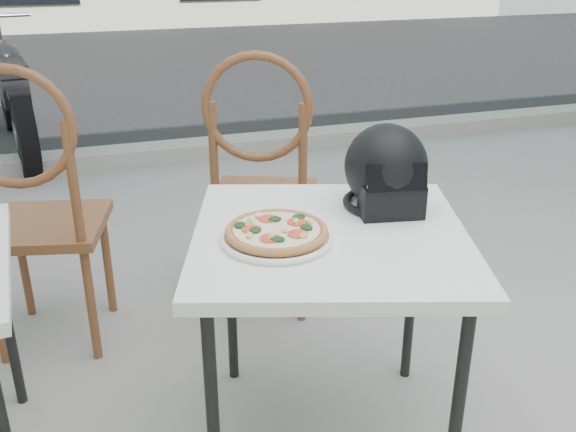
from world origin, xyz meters
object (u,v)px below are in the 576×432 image
object	(u,v)px
pizza	(277,231)
cafe_chair_main	(261,172)
helmet	(386,172)
cafe_chair_side	(34,199)
plate	(277,238)
motorcycle	(13,95)
cafe_table_main	(330,253)

from	to	relation	value
pizza	cafe_chair_main	bearing A→B (deg)	76.78
helmet	cafe_chair_side	world-z (taller)	cafe_chair_side
plate	helmet	xyz separation A→B (m)	(0.40, 0.13, 0.11)
cafe_chair_side	helmet	bearing A→B (deg)	160.26
pizza	cafe_chair_side	bearing A→B (deg)	129.00
pizza	motorcycle	distance (m)	3.92
helmet	cafe_chair_side	xyz separation A→B (m)	(-1.08, 0.71, -0.22)
cafe_table_main	helmet	distance (m)	0.32
motorcycle	cafe_chair_main	bearing A→B (deg)	-76.36
cafe_table_main	plate	xyz separation A→B (m)	(-0.17, -0.01, 0.08)
cafe_table_main	pizza	xyz separation A→B (m)	(-0.17, -0.01, 0.10)
plate	cafe_chair_main	size ratio (longest dim) A/B	0.35
pizza	cafe_table_main	bearing A→B (deg)	4.05
plate	cafe_chair_main	xyz separation A→B (m)	(0.21, 0.87, -0.12)
plate	helmet	world-z (taller)	helmet
plate	helmet	bearing A→B (deg)	18.52
pizza	cafe_chair_side	world-z (taller)	cafe_chair_side
helmet	cafe_chair_main	world-z (taller)	cafe_chair_main
pizza	cafe_chair_main	distance (m)	0.91
cafe_chair_main	cafe_chair_side	bearing A→B (deg)	24.51
cafe_table_main	cafe_chair_side	xyz separation A→B (m)	(-0.85, 0.83, -0.04)
cafe_table_main	cafe_chair_main	bearing A→B (deg)	87.47
helmet	cafe_chair_main	size ratio (longest dim) A/B	0.27
plate	helmet	distance (m)	0.43
cafe_table_main	cafe_chair_main	size ratio (longest dim) A/B	0.86
pizza	helmet	distance (m)	0.43
motorcycle	plate	bearing A→B (deg)	-83.94
cafe_table_main	cafe_chair_side	size ratio (longest dim) A/B	0.86
cafe_table_main	motorcycle	distance (m)	3.94
pizza	cafe_chair_main	world-z (taller)	cafe_chair_main
cafe_chair_side	motorcycle	bearing A→B (deg)	-71.09
plate	pizza	size ratio (longest dim) A/B	1.25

